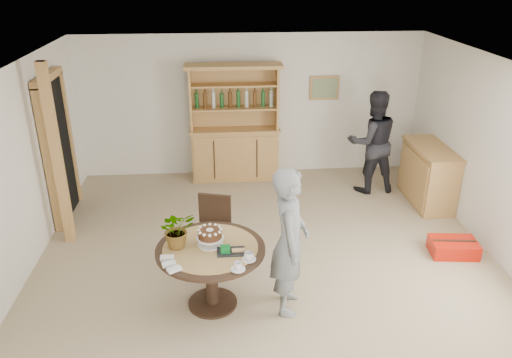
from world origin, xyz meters
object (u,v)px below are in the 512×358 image
object	(u,v)px
dining_table	(211,259)
dining_chair	(213,228)
adult_person	(372,142)
teen_boy	(289,241)
sideboard	(428,175)
hutch	(235,141)
red_suitcase	(453,247)

from	to	relation	value
dining_table	dining_chair	bearing A→B (deg)	88.53
dining_chair	adult_person	distance (m)	3.36
dining_chair	teen_boy	distance (m)	1.28
dining_chair	dining_table	bearing A→B (deg)	-75.98
sideboard	teen_boy	bearing A→B (deg)	-136.28
dining_table	adult_person	world-z (taller)	adult_person
hutch	red_suitcase	world-z (taller)	hutch
adult_person	sideboard	bearing A→B (deg)	142.61
dining_table	teen_boy	distance (m)	0.89
hutch	adult_person	size ratio (longest dim) A/B	1.18
adult_person	dining_chair	bearing A→B (deg)	33.72
hutch	red_suitcase	bearing A→B (deg)	-45.13
dining_chair	red_suitcase	xyz separation A→B (m)	(3.19, -0.01, -0.43)
hutch	sideboard	xyz separation A→B (m)	(3.04, -1.24, -0.22)
hutch	adult_person	world-z (taller)	hutch
dining_chair	teen_boy	bearing A→B (deg)	-32.70
dining_table	adult_person	distance (m)	3.94
sideboard	dining_chair	world-z (taller)	dining_chair
sideboard	dining_table	distance (m)	4.19
dining_table	red_suitcase	xyz separation A→B (m)	(3.21, 0.81, -0.50)
adult_person	red_suitcase	bearing A→B (deg)	100.42
hutch	adult_person	bearing A→B (deg)	-17.94
dining_chair	red_suitcase	size ratio (longest dim) A/B	1.48
dining_table	teen_boy	bearing A→B (deg)	-6.71
sideboard	dining_table	xyz separation A→B (m)	(-3.45, -2.38, 0.13)
dining_chair	red_suitcase	bearing A→B (deg)	15.24
hutch	dining_table	size ratio (longest dim) A/B	1.70
teen_boy	red_suitcase	distance (m)	2.64
hutch	dining_chair	xyz separation A→B (m)	(-0.39, -2.80, -0.15)
adult_person	red_suitcase	distance (m)	2.29
sideboard	red_suitcase	distance (m)	1.63
sideboard	teen_boy	distance (m)	3.61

